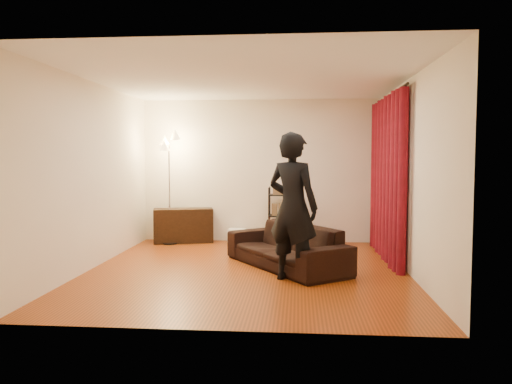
# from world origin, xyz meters

# --- Properties ---
(floor) EXTENTS (5.00, 5.00, 0.00)m
(floor) POSITION_xyz_m (0.00, 0.00, 0.00)
(floor) COLOR #984010
(floor) RESTS_ON ground
(ceiling) EXTENTS (5.00, 5.00, 0.00)m
(ceiling) POSITION_xyz_m (0.00, 0.00, 2.70)
(ceiling) COLOR white
(ceiling) RESTS_ON ground
(wall_back) EXTENTS (5.00, 0.00, 5.00)m
(wall_back) POSITION_xyz_m (0.00, 2.50, 1.35)
(wall_back) COLOR white
(wall_back) RESTS_ON ground
(wall_front) EXTENTS (5.00, 0.00, 5.00)m
(wall_front) POSITION_xyz_m (0.00, -2.50, 1.35)
(wall_front) COLOR white
(wall_front) RESTS_ON ground
(wall_left) EXTENTS (0.00, 5.00, 5.00)m
(wall_left) POSITION_xyz_m (-2.25, 0.00, 1.35)
(wall_left) COLOR white
(wall_left) RESTS_ON ground
(wall_right) EXTENTS (0.00, 5.00, 5.00)m
(wall_right) POSITION_xyz_m (2.25, 0.00, 1.35)
(wall_right) COLOR white
(wall_right) RESTS_ON ground
(curtain_rod) EXTENTS (0.04, 2.65, 0.04)m
(curtain_rod) POSITION_xyz_m (2.15, 1.12, 2.58)
(curtain_rod) COLOR black
(curtain_rod) RESTS_ON wall_right
(curtain) EXTENTS (0.22, 2.65, 2.55)m
(curtain) POSITION_xyz_m (2.13, 1.12, 1.28)
(curtain) COLOR maroon
(curtain) RESTS_ON ground
(sofa) EXTENTS (1.92, 2.23, 0.62)m
(sofa) POSITION_xyz_m (0.55, 0.23, 0.31)
(sofa) COLOR black
(sofa) RESTS_ON ground
(person) EXTENTS (0.84, 0.76, 1.93)m
(person) POSITION_xyz_m (0.65, -0.54, 0.97)
(person) COLOR black
(person) RESTS_ON ground
(media_cabinet) EXTENTS (1.17, 0.68, 0.64)m
(media_cabinet) POSITION_xyz_m (-1.45, 2.23, 0.32)
(media_cabinet) COLOR black
(media_cabinet) RESTS_ON ground
(storage_boxes) EXTENTS (0.34, 0.29, 0.26)m
(storage_boxes) POSITION_xyz_m (-0.44, 2.31, 0.13)
(storage_boxes) COLOR white
(storage_boxes) RESTS_ON ground
(wire_shelf) EXTENTS (0.52, 0.40, 1.06)m
(wire_shelf) POSITION_xyz_m (0.43, 2.19, 0.53)
(wire_shelf) COLOR black
(wire_shelf) RESTS_ON ground
(floor_lamp) EXTENTS (0.47, 0.47, 2.03)m
(floor_lamp) POSITION_xyz_m (-1.66, 2.04, 1.02)
(floor_lamp) COLOR silver
(floor_lamp) RESTS_ON ground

